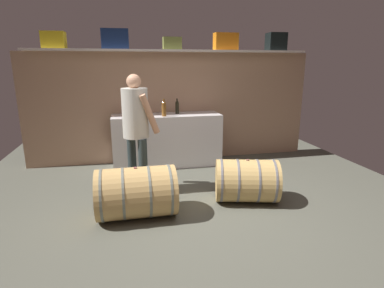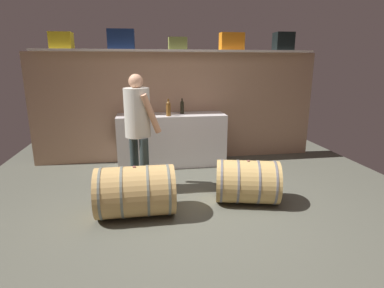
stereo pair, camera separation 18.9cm
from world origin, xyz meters
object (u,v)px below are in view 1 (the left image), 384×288
at_px(wine_bottle_dark, 177,107).
at_px(wine_glass, 142,112).
at_px(toolcase_olive, 172,43).
at_px(wine_barrel_far, 247,181).
at_px(winemaker_pouring, 136,122).
at_px(toolcase_orange, 226,42).
at_px(wine_bottle_amber, 164,108).
at_px(red_funnel, 130,113).
at_px(wine_barrel_near, 136,192).
at_px(toolcase_navy, 115,39).
at_px(toolcase_yellow, 54,40).
at_px(work_cabinet, 167,140).
at_px(toolcase_black, 276,42).

height_order(wine_bottle_dark, wine_glass, wine_bottle_dark).
height_order(toolcase_olive, wine_glass, toolcase_olive).
relative_size(wine_barrel_far, winemaker_pouring, 0.56).
bearing_deg(toolcase_orange, wine_bottle_amber, -164.59).
bearing_deg(red_funnel, wine_bottle_amber, -11.01).
distance_m(red_funnel, wine_barrel_near, 1.92).
xyz_separation_m(red_funnel, wine_barrel_far, (1.42, -1.68, -0.68)).
xyz_separation_m(wine_bottle_dark, red_funnel, (-0.82, -0.12, -0.07)).
distance_m(toolcase_navy, red_funnel, 1.22).
bearing_deg(wine_barrel_near, wine_glass, 83.54).
bearing_deg(toolcase_yellow, wine_barrel_far, -34.53).
height_order(wine_glass, wine_barrel_far, wine_glass).
relative_size(toolcase_yellow, wine_bottle_dark, 1.30).
relative_size(toolcase_yellow, toolcase_navy, 0.80).
xyz_separation_m(toolcase_orange, wine_barrel_far, (-0.30, -1.92, -1.85)).
relative_size(toolcase_orange, wine_glass, 3.29).
bearing_deg(toolcase_yellow, toolcase_navy, 2.59).
relative_size(wine_barrel_near, wine_barrel_far, 1.01).
bearing_deg(wine_barrel_far, toolcase_navy, 144.07).
bearing_deg(wine_bottle_amber, wine_barrel_near, -108.09).
height_order(work_cabinet, wine_glass, wine_glass).
relative_size(work_cabinet, wine_bottle_amber, 6.43).
distance_m(wine_bottle_dark, wine_barrel_near, 2.21).
bearing_deg(wine_bottle_amber, wine_bottle_dark, 41.11).
height_order(wine_glass, red_funnel, wine_glass).
xyz_separation_m(toolcase_black, winemaker_pouring, (-2.62, -1.31, -1.14)).
relative_size(toolcase_yellow, wine_bottle_amber, 1.19).
relative_size(wine_bottle_amber, wine_barrel_near, 0.32).
height_order(toolcase_orange, wine_glass, toolcase_orange).
bearing_deg(toolcase_navy, winemaker_pouring, -78.18).
relative_size(wine_bottle_amber, winemaker_pouring, 0.18).
bearing_deg(red_funnel, winemaker_pouring, -86.87).
bearing_deg(wine_bottle_dark, wine_barrel_far, -71.40).
bearing_deg(wine_barrel_near, toolcase_black, 37.40).
bearing_deg(winemaker_pouring, work_cabinet, 124.68).
bearing_deg(work_cabinet, wine_bottle_amber, -111.28).
distance_m(wine_bottle_amber, wine_glass, 0.37).
bearing_deg(winemaker_pouring, wine_barrel_near, -33.01).
distance_m(work_cabinet, wine_bottle_amber, 0.61).
relative_size(toolcase_olive, toolcase_orange, 0.74).
height_order(work_cabinet, red_funnel, red_funnel).
distance_m(toolcase_yellow, toolcase_orange, 2.83).
bearing_deg(toolcase_olive, red_funnel, -162.60).
xyz_separation_m(toolcase_orange, wine_glass, (-1.52, -0.32, -1.14)).
relative_size(toolcase_black, wine_bottle_dark, 1.21).
relative_size(toolcase_black, wine_glass, 2.55).
bearing_deg(wine_bottle_amber, work_cabinet, 68.72).
bearing_deg(wine_barrel_far, toolcase_yellow, 157.22).
distance_m(toolcase_olive, wine_barrel_near, 2.82).
bearing_deg(red_funnel, toolcase_yellow, 167.69).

